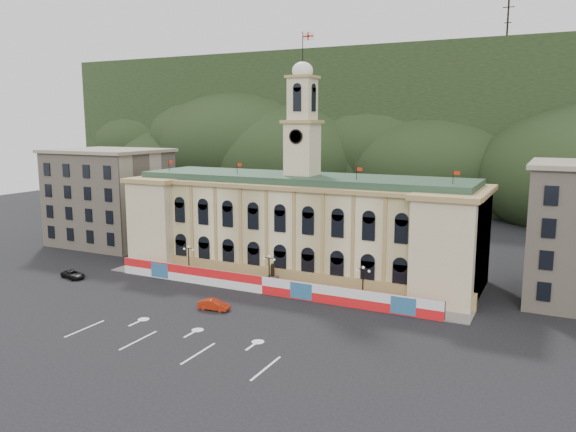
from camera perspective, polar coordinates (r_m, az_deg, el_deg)
The scene contains 13 objects.
ground at distance 67.37m, azimuth -8.91°, elevation -11.23°, with size 260.00×260.00×0.00m, color black.
lane_markings at distance 63.66m, azimuth -11.57°, elevation -12.57°, with size 26.00×10.00×0.02m, color white, non-canonical shape.
hill_ridge at distance 177.10m, azimuth 14.52°, elevation 7.83°, with size 230.00×80.00×64.00m.
city_hall at distance 88.44m, azimuth 1.32°, elevation -0.84°, with size 56.20×17.60×37.10m.
side_building_left at distance 115.43m, azimuth -17.67°, elevation 1.89°, with size 21.00×17.00×18.60m.
hoarding_fence at distance 79.04m, azimuth -2.55°, elevation -7.02°, with size 50.00×0.44×2.50m.
pavement at distance 81.66m, azimuth -1.66°, elevation -7.33°, with size 56.00×5.50×0.16m, color slate.
statue at distance 81.56m, azimuth -1.58°, elevation -6.54°, with size 1.40×1.40×3.72m.
lamp_left at distance 87.52m, azimuth -10.05°, elevation -4.29°, with size 1.96×0.44×5.15m.
lamp_center at distance 80.20m, azimuth -1.93°, elevation -5.42°, with size 1.96×0.44×5.15m.
lamp_right at distance 74.82m, azimuth 7.62°, elevation -6.60°, with size 1.96×0.44×5.15m.
red_sedan at distance 73.18m, azimuth -7.54°, elevation -8.93°, with size 4.27×1.92×1.36m, color #9E210B.
black_suv at distance 92.85m, azimuth -21.00°, elevation -5.56°, with size 4.77×3.04×1.22m, color black.
Camera 1 is at (36.83, -51.19, 23.71)m, focal length 35.00 mm.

